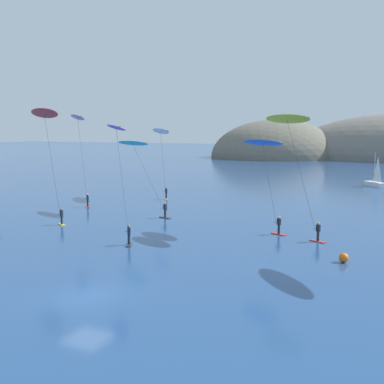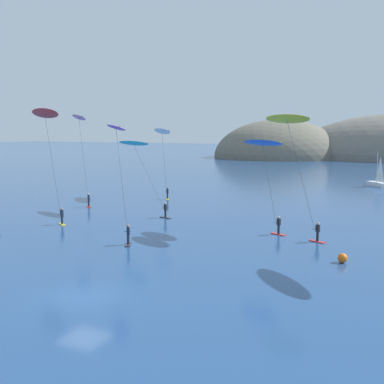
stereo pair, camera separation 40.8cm
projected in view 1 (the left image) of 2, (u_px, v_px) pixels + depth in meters
ground_plane at (87, 297)px, 27.23m from camera, size 600.00×600.00×0.00m
headland_island at (364, 159)px, 161.93m from camera, size 104.61×53.86×30.49m
sailboat_near at (374, 182)px, 81.84m from camera, size 4.42×5.28×5.70m
kitesurfer_purple at (117, 136)px, 43.37m from camera, size 6.60×7.04×9.99m
kitesurfer_blue at (264, 150)px, 44.19m from camera, size 5.21×3.35×8.61m
kitesurfer_cyan at (135, 148)px, 54.83m from camera, size 9.08×4.21×8.29m
kitesurfer_yellow at (290, 128)px, 42.29m from camera, size 6.69×3.95×10.86m
kitesurfer_red at (45, 120)px, 48.79m from camera, size 6.42×3.41×11.68m
kitesurfer_pink at (78, 123)px, 62.19m from camera, size 7.14×6.38×11.52m
kitesurfer_white at (161, 136)px, 66.63m from camera, size 5.41×4.97×9.77m
marker_buoy at (344, 258)px, 34.31m from camera, size 0.70×0.70×0.70m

